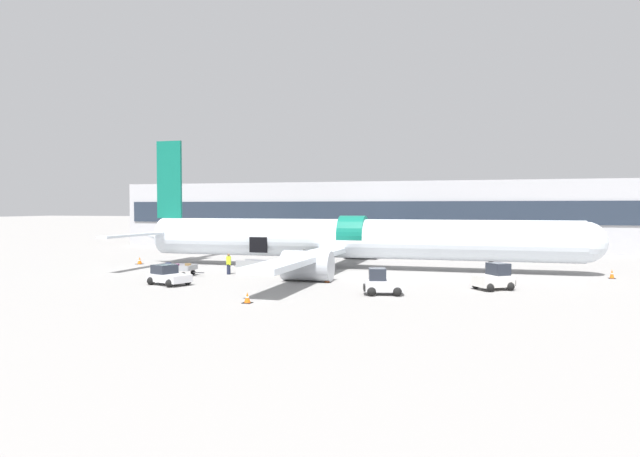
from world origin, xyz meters
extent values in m
plane|color=gray|center=(0.00, 0.00, 0.00)|extent=(500.00, 500.00, 0.00)
cube|color=#B2B2B7|center=(0.00, 32.09, 4.35)|extent=(80.69, 11.24, 8.70)
cube|color=#232D3D|center=(0.00, 26.41, 4.79)|extent=(79.08, 0.16, 2.78)
cylinder|color=silver|center=(-2.65, 4.87, 2.66)|extent=(37.96, 3.45, 3.45)
sphere|color=silver|center=(16.33, 4.87, 2.66)|extent=(3.28, 3.28, 3.28)
cone|color=silver|center=(-21.63, 4.87, 2.66)|extent=(3.97, 3.17, 3.17)
cylinder|color=#0F6B56|center=(-2.65, 4.84, 2.98)|extent=(2.28, 3.46, 3.46)
cube|color=#0F6B56|center=(-20.99, 4.87, 8.13)|extent=(2.59, 0.28, 7.48)
cube|color=silver|center=(-21.04, -0.27, 3.01)|extent=(0.99, 10.29, 0.20)
cube|color=silver|center=(-21.04, 10.02, 3.01)|extent=(0.99, 10.29, 0.20)
cube|color=silver|center=(-4.17, -4.83, 1.72)|extent=(2.35, 18.38, 0.40)
cube|color=silver|center=(-4.17, 14.58, 1.72)|extent=(2.35, 18.38, 0.40)
cylinder|color=#B2B7BF|center=(-3.97, -4.57, 1.15)|extent=(3.64, 2.23, 2.23)
cylinder|color=#B2B7BF|center=(-3.97, 14.31, 1.15)|extent=(3.64, 2.23, 2.23)
cube|color=black|center=(-11.00, 3.17, 2.06)|extent=(1.70, 0.12, 1.40)
cylinder|color=#56565B|center=(9.12, 4.87, 1.14)|extent=(0.22, 0.22, 1.32)
sphere|color=black|center=(9.12, 4.87, 0.48)|extent=(0.96, 0.96, 0.96)
cylinder|color=#56565B|center=(-6.45, 2.45, 1.14)|extent=(0.22, 0.22, 1.32)
sphere|color=black|center=(-6.45, 2.45, 0.48)|extent=(0.96, 0.96, 0.96)
cylinder|color=#56565B|center=(-6.45, 7.30, 1.14)|extent=(0.22, 0.22, 1.32)
sphere|color=black|center=(-6.45, 7.30, 0.48)|extent=(0.96, 0.96, 0.96)
cube|color=silver|center=(9.11, -5.26, 0.60)|extent=(2.83, 2.67, 0.73)
cube|color=#232833|center=(9.44, -5.02, 1.37)|extent=(1.65, 1.71, 0.79)
cube|color=black|center=(10.10, -4.54, 0.46)|extent=(0.94, 1.22, 0.37)
sphere|color=black|center=(10.20, -5.40, 0.28)|extent=(0.56, 0.56, 0.56)
sphere|color=black|center=(9.31, -4.18, 0.28)|extent=(0.56, 0.56, 0.56)
sphere|color=black|center=(8.91, -6.34, 0.28)|extent=(0.56, 0.56, 0.56)
sphere|color=black|center=(8.02, -5.12, 0.28)|extent=(0.56, 0.56, 0.56)
cube|color=silver|center=(2.53, -9.38, 0.57)|extent=(2.56, 1.84, 0.67)
cube|color=#232833|center=(2.14, -9.48, 1.28)|extent=(1.28, 1.34, 0.75)
cube|color=black|center=(1.36, -9.67, 0.44)|extent=(0.40, 1.19, 0.34)
sphere|color=black|center=(1.62, -8.95, 0.28)|extent=(0.56, 0.56, 0.56)
sphere|color=black|center=(1.91, -10.18, 0.28)|extent=(0.56, 0.56, 0.56)
sphere|color=black|center=(3.15, -8.58, 0.28)|extent=(0.56, 0.56, 0.56)
sphere|color=black|center=(3.45, -9.81, 0.28)|extent=(0.56, 0.56, 0.56)
cube|color=silver|center=(-12.71, -9.11, 0.50)|extent=(3.43, 2.65, 0.53)
cube|color=#232833|center=(-13.21, -8.92, 1.09)|extent=(1.78, 1.80, 0.63)
cube|color=black|center=(-14.17, -8.54, 0.40)|extent=(0.66, 1.43, 0.27)
sphere|color=black|center=(-13.38, -8.01, 0.28)|extent=(0.56, 0.56, 0.56)
sphere|color=black|center=(-13.96, -9.47, 0.28)|extent=(0.56, 0.56, 0.56)
sphere|color=black|center=(-11.47, -8.76, 0.28)|extent=(0.56, 0.56, 0.56)
sphere|color=black|center=(-12.04, -10.22, 0.28)|extent=(0.56, 0.56, 0.56)
cube|color=#999BA0|center=(-9.97, -0.14, 0.44)|extent=(3.14, 1.95, 0.05)
cube|color=#999BA0|center=(-8.55, -0.38, 0.74)|extent=(0.31, 1.47, 0.54)
cube|color=#999BA0|center=(-10.09, -0.84, 0.74)|extent=(2.84, 0.54, 0.54)
cube|color=#999BA0|center=(-9.85, 0.56, 0.74)|extent=(2.84, 0.54, 0.54)
cube|color=#333338|center=(-8.08, -0.46, 0.26)|extent=(0.90, 0.23, 0.06)
sphere|color=black|center=(-9.08, -1.04, 0.20)|extent=(0.40, 0.40, 0.40)
sphere|color=black|center=(-8.83, 0.42, 0.20)|extent=(0.40, 0.40, 0.40)
sphere|color=black|center=(-11.10, -0.70, 0.20)|extent=(0.40, 0.40, 0.40)
sphere|color=black|center=(-10.86, 0.76, 0.20)|extent=(0.40, 0.40, 0.40)
cube|color=#1E2347|center=(-10.19, 0.19, 0.63)|extent=(0.41, 0.32, 0.33)
cube|color=black|center=(-10.57, 0.11, 0.68)|extent=(0.48, 0.30, 0.42)
cube|color=#721951|center=(-9.02, -0.39, 0.66)|extent=(0.46, 0.28, 0.39)
cube|color=#999BA0|center=(-14.99, -4.18, 0.50)|extent=(2.92, 1.88, 0.05)
cube|color=#999BA0|center=(-13.60, -4.10, 0.71)|extent=(0.16, 1.72, 0.36)
cube|color=#999BA0|center=(-14.94, -5.01, 0.71)|extent=(2.77, 0.22, 0.36)
cube|color=#999BA0|center=(-15.03, -3.36, 0.71)|extent=(2.77, 0.22, 0.36)
cube|color=#333338|center=(-13.12, -4.08, 0.29)|extent=(0.90, 0.13, 0.06)
sphere|color=black|center=(-13.95, -4.98, 0.20)|extent=(0.40, 0.40, 0.40)
sphere|color=black|center=(-14.05, -3.27, 0.20)|extent=(0.40, 0.40, 0.40)
sphere|color=black|center=(-15.92, -5.10, 0.20)|extent=(0.40, 0.40, 0.40)
sphere|color=black|center=(-16.02, -3.39, 0.20)|extent=(0.40, 0.40, 0.40)
cube|color=#2D2D33|center=(-15.41, -4.05, 0.73)|extent=(0.52, 0.29, 0.41)
cube|color=#1E2347|center=(-15.72, -4.22, 0.78)|extent=(0.45, 0.35, 0.51)
cube|color=olive|center=(-14.02, -4.13, 0.77)|extent=(0.50, 0.33, 0.49)
cube|color=#721951|center=(-15.09, -4.01, 0.73)|extent=(0.37, 0.31, 0.40)
cylinder|color=#2D2D33|center=(-5.91, 0.96, 0.40)|extent=(0.30, 0.30, 0.81)
cylinder|color=#B7E019|center=(-5.91, 0.96, 1.12)|extent=(0.39, 0.39, 0.63)
sphere|color=beige|center=(-5.91, 0.96, 1.55)|extent=(0.22, 0.22, 0.22)
cylinder|color=#B7E019|center=(-5.69, 0.96, 1.05)|extent=(0.12, 0.12, 0.58)
cylinder|color=#B7E019|center=(-6.14, 0.95, 1.05)|extent=(0.12, 0.12, 0.58)
cylinder|color=#1E2338|center=(-11.40, -2.23, 0.41)|extent=(0.42, 0.42, 0.82)
cylinder|color=#CCE523|center=(-11.40, -2.23, 1.15)|extent=(0.54, 0.54, 0.65)
sphere|color=brown|center=(-11.40, -2.23, 1.59)|extent=(0.23, 0.23, 0.23)
cylinder|color=#CCE523|center=(-11.58, -2.10, 1.08)|extent=(0.17, 0.17, 0.60)
cylinder|color=#CCE523|center=(-11.21, -2.37, 1.08)|extent=(0.17, 0.17, 0.60)
cylinder|color=#1E2338|center=(-6.73, -0.42, 0.45)|extent=(0.46, 0.46, 0.89)
cylinder|color=#CCE523|center=(-6.73, -0.42, 1.24)|extent=(0.58, 0.58, 0.70)
sphere|color=#9E7556|center=(-6.73, -0.42, 1.71)|extent=(0.25, 0.25, 0.25)
cylinder|color=#CCE523|center=(-6.53, -0.57, 1.16)|extent=(0.19, 0.19, 0.64)
cylinder|color=#CCE523|center=(-6.92, -0.27, 1.16)|extent=(0.19, 0.19, 0.64)
cube|color=olive|center=(-7.57, -2.13, 0.28)|extent=(0.40, 0.26, 0.56)
cube|color=black|center=(-7.57, -2.13, 0.62)|extent=(0.23, 0.09, 0.12)
cube|color=black|center=(17.96, 3.41, 0.01)|extent=(0.49, 0.49, 0.03)
cone|color=orange|center=(17.96, 3.41, 0.35)|extent=(0.36, 0.36, 0.70)
cylinder|color=white|center=(17.96, 3.41, 0.38)|extent=(0.21, 0.21, 0.08)
cube|color=black|center=(-4.42, -14.59, 0.01)|extent=(0.54, 0.54, 0.03)
cone|color=orange|center=(-4.42, -14.59, 0.31)|extent=(0.40, 0.40, 0.63)
cylinder|color=white|center=(-4.42, -14.59, 0.34)|extent=(0.23, 0.23, 0.08)
cube|color=black|center=(-2.37, -4.79, 0.01)|extent=(0.57, 0.57, 0.03)
cone|color=orange|center=(-2.37, -4.79, 0.33)|extent=(0.42, 0.42, 0.65)
cylinder|color=white|center=(-2.37, -4.79, 0.36)|extent=(0.25, 0.25, 0.08)
cube|color=black|center=(-23.17, 3.01, 0.01)|extent=(0.62, 0.62, 0.03)
cone|color=orange|center=(-23.17, 3.01, 0.34)|extent=(0.46, 0.46, 0.67)
cylinder|color=white|center=(-23.17, 3.01, 0.37)|extent=(0.27, 0.27, 0.08)
camera|label=1|loc=(8.48, -44.46, 5.49)|focal=32.00mm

